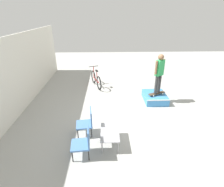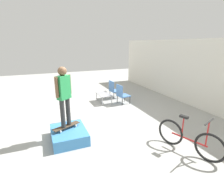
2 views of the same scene
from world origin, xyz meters
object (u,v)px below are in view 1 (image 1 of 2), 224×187
object	(u,v)px
skate_ramp_box	(155,97)
bicycle	(96,79)
patio_chair_left	(84,141)
patio_chair_right	(87,121)
coffee_table	(110,133)
skateboard_on_ramp	(157,93)
person_skater	(159,71)

from	to	relation	value
skate_ramp_box	bicycle	size ratio (longest dim) A/B	0.73
patio_chair_left	bicycle	distance (m)	5.18
skate_ramp_box	patio_chair_right	xyz separation A→B (m)	(-2.35, 2.89, 0.33)
coffee_table	bicycle	distance (m)	4.75
patio_chair_right	bicycle	size ratio (longest dim) A/B	0.54
skate_ramp_box	patio_chair_right	world-z (taller)	patio_chair_right
coffee_table	patio_chair_left	size ratio (longest dim) A/B	1.05
coffee_table	patio_chair_left	world-z (taller)	patio_chair_left
patio_chair_right	skateboard_on_ramp	bearing A→B (deg)	120.44
bicycle	skate_ramp_box	bearing A→B (deg)	-142.81
skate_ramp_box	skateboard_on_ramp	bearing A→B (deg)	-149.29
skate_ramp_box	bicycle	bearing A→B (deg)	56.59
skateboard_on_ramp	bicycle	bearing A→B (deg)	121.80
person_skater	coffee_table	bearing A→B (deg)	-164.67
skate_ramp_box	patio_chair_right	size ratio (longest dim) A/B	1.35
person_skater	patio_chair_left	distance (m)	4.49
skate_ramp_box	person_skater	xyz separation A→B (m)	(-0.07, -0.04, 1.31)
person_skater	skate_ramp_box	bearing A→B (deg)	84.43
coffee_table	bicycle	bearing A→B (deg)	7.93
skateboard_on_ramp	coffee_table	size ratio (longest dim) A/B	0.87
coffee_table	bicycle	world-z (taller)	bicycle
skateboard_on_ramp	skate_ramp_box	bearing A→B (deg)	96.55
person_skater	coffee_table	distance (m)	3.70
patio_chair_left	patio_chair_right	size ratio (longest dim) A/B	1.00
skateboard_on_ramp	person_skater	xyz separation A→B (m)	(-0.00, 0.00, 1.06)
person_skater	skateboard_on_ramp	bearing A→B (deg)	27.16
coffee_table	bicycle	xyz separation A→B (m)	(4.70, 0.65, 0.01)
coffee_table	person_skater	bearing A→B (deg)	-38.39
skate_ramp_box	coffee_table	distance (m)	3.58
skate_ramp_box	bicycle	world-z (taller)	bicycle
coffee_table	patio_chair_right	distance (m)	0.90
person_skater	patio_chair_right	bearing A→B (deg)	-178.53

